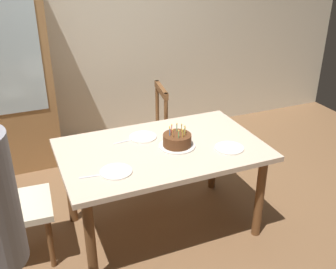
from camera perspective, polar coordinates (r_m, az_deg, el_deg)
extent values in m
plane|color=brown|center=(3.44, -0.79, -12.97)|extent=(6.40, 6.40, 0.00)
cube|color=beige|center=(4.54, -10.00, 14.55)|extent=(6.40, 0.10, 2.60)
cube|color=beige|center=(3.04, -0.87, -2.19)|extent=(1.54, 0.96, 0.04)
cylinder|color=brown|center=(2.80, -11.01, -14.90)|extent=(0.07, 0.07, 0.71)
cylinder|color=brown|center=(3.24, 12.95, -8.76)|extent=(0.07, 0.07, 0.71)
cylinder|color=brown|center=(3.41, -13.86, -6.99)|extent=(0.07, 0.07, 0.71)
cylinder|color=brown|center=(3.78, 6.45, -2.86)|extent=(0.07, 0.07, 0.71)
cylinder|color=silver|center=(3.04, 1.30, -1.63)|extent=(0.28, 0.28, 0.01)
cylinder|color=#563019|center=(3.02, 1.31, -0.77)|extent=(0.22, 0.22, 0.09)
cylinder|color=#66CC72|center=(3.01, 2.40, 0.61)|extent=(0.01, 0.01, 0.05)
sphere|color=#FFC64C|center=(2.99, 2.41, 1.20)|extent=(0.01, 0.01, 0.01)
cylinder|color=yellow|center=(3.03, 1.93, 0.87)|extent=(0.01, 0.01, 0.05)
sphere|color=#FFC64C|center=(3.02, 1.94, 1.44)|extent=(0.01, 0.01, 0.01)
cylinder|color=#66CC72|center=(3.04, 1.27, 0.95)|extent=(0.01, 0.01, 0.05)
sphere|color=#FFC64C|center=(3.03, 1.27, 1.52)|extent=(0.01, 0.01, 0.01)
cylinder|color=#E54C4C|center=(3.03, 0.53, 0.81)|extent=(0.01, 0.01, 0.05)
sphere|color=#FFC64C|center=(3.01, 0.53, 1.39)|extent=(0.01, 0.01, 0.01)
cylinder|color=yellow|center=(3.00, 0.21, 0.57)|extent=(0.01, 0.01, 0.05)
sphere|color=#FFC64C|center=(2.98, 0.22, 1.15)|extent=(0.01, 0.01, 0.01)
cylinder|color=#4C7FE5|center=(2.97, 0.26, 0.31)|extent=(0.01, 0.01, 0.05)
sphere|color=#FFC64C|center=(2.95, 0.26, 0.89)|extent=(0.01, 0.01, 0.01)
cylinder|color=#F2994C|center=(2.94, 0.66, 0.07)|extent=(0.01, 0.01, 0.05)
sphere|color=#FFC64C|center=(2.93, 0.66, 0.66)|extent=(0.01, 0.01, 0.01)
cylinder|color=#66CC72|center=(2.94, 1.53, -0.02)|extent=(0.01, 0.01, 0.05)
sphere|color=#FFC64C|center=(2.92, 1.54, 0.57)|extent=(0.01, 0.01, 0.01)
cylinder|color=yellow|center=(2.95, 2.10, 0.10)|extent=(0.01, 0.01, 0.05)
sphere|color=#FFC64C|center=(2.93, 2.11, 0.69)|extent=(0.01, 0.01, 0.01)
cylinder|color=yellow|center=(2.98, 2.45, 0.37)|extent=(0.01, 0.01, 0.05)
sphere|color=#FFC64C|center=(2.96, 2.46, 0.95)|extent=(0.01, 0.01, 0.01)
cylinder|color=white|center=(2.73, -7.44, -5.27)|extent=(0.22, 0.22, 0.01)
cylinder|color=white|center=(3.19, -3.61, -0.35)|extent=(0.22, 0.22, 0.01)
cylinder|color=white|center=(3.05, 8.75, -1.92)|extent=(0.22, 0.22, 0.01)
cube|color=silver|center=(2.71, -10.73, -5.88)|extent=(0.18, 0.04, 0.01)
cube|color=silver|center=(3.13, -6.28, -1.00)|extent=(0.18, 0.04, 0.01)
cube|color=beige|center=(3.87, -3.80, -0.43)|extent=(0.50, 0.50, 0.05)
cylinder|color=brown|center=(4.11, -6.48, -2.64)|extent=(0.04, 0.04, 0.42)
cylinder|color=brown|center=(3.81, -5.74, -5.01)|extent=(0.04, 0.04, 0.42)
cylinder|color=brown|center=(4.16, -1.84, -2.11)|extent=(0.04, 0.04, 0.42)
cylinder|color=brown|center=(3.87, -0.74, -4.40)|extent=(0.04, 0.04, 0.42)
cylinder|color=brown|center=(3.97, -1.55, 4.24)|extent=(0.04, 0.04, 0.50)
cylinder|color=brown|center=(3.64, -0.29, 2.22)|extent=(0.04, 0.04, 0.50)
cube|color=brown|center=(3.72, -0.97, 6.40)|extent=(0.10, 0.40, 0.06)
cube|color=beige|center=(3.08, -20.41, -9.70)|extent=(0.47, 0.47, 0.05)
cylinder|color=brown|center=(3.08, -16.45, -14.65)|extent=(0.04, 0.04, 0.42)
cylinder|color=brown|center=(3.35, -16.89, -11.00)|extent=(0.04, 0.04, 0.42)
cylinder|color=brown|center=(3.10, -22.90, -15.46)|extent=(0.04, 0.04, 0.42)
cylinder|color=brown|center=(3.37, -22.74, -11.76)|extent=(0.04, 0.04, 0.42)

